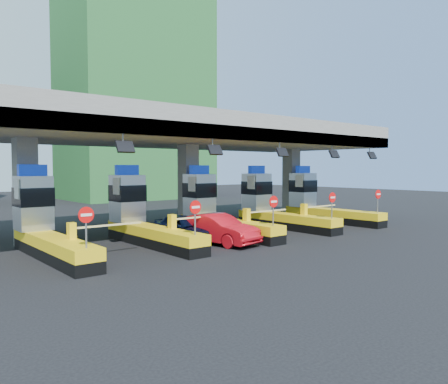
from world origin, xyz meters
TOP-DOWN VIEW (x-y plane):
  - ground at (0.00, 0.00)m, footprint 120.00×120.00m
  - toll_canopy at (0.00, 2.87)m, footprint 28.00×12.09m
  - toll_lane_far_left at (-10.00, 0.28)m, footprint 4.43×8.00m
  - toll_lane_left at (-5.00, 0.28)m, footprint 4.43×8.00m
  - toll_lane_center at (0.00, 0.28)m, footprint 4.43×8.00m
  - toll_lane_right at (5.00, 0.28)m, footprint 4.43×8.00m
  - toll_lane_far_right at (10.00, 0.28)m, footprint 4.43×8.00m
  - bg_building_scaffold at (12.00, 32.00)m, footprint 18.00×12.00m
  - van at (-2.90, -0.76)m, footprint 1.89×4.39m
  - red_car at (-2.05, -2.53)m, footprint 2.43×4.96m

SIDE VIEW (x-z plane):
  - ground at x=0.00m, z-range 0.00..0.00m
  - van at x=-2.90m, z-range 0.00..1.48m
  - red_car at x=-2.05m, z-range 0.00..1.57m
  - toll_lane_far_left at x=-10.00m, z-range -0.68..3.47m
  - toll_lane_left at x=-5.00m, z-range -0.68..3.47m
  - toll_lane_center at x=0.00m, z-range -0.68..3.47m
  - toll_lane_right at x=5.00m, z-range -0.68..3.47m
  - toll_lane_far_right at x=10.00m, z-range -0.68..3.47m
  - toll_canopy at x=0.00m, z-range 2.63..9.63m
  - bg_building_scaffold at x=12.00m, z-range 0.00..28.00m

